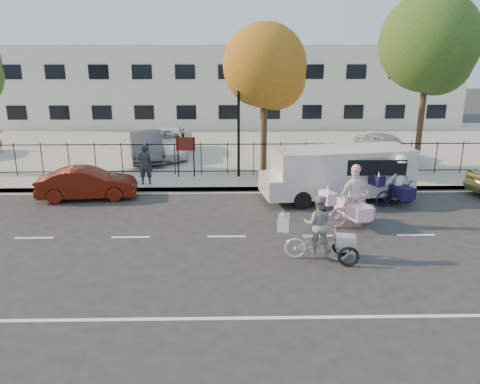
{
  "coord_description": "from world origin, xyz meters",
  "views": [
    {
      "loc": [
        0.15,
        -13.65,
        5.58
      ],
      "look_at": [
        0.45,
        1.2,
        1.1
      ],
      "focal_mm": 35.0,
      "sensor_mm": 36.0,
      "label": 1
    }
  ],
  "objects_px": {
    "unicorn_bike": "(353,204)",
    "red_sedan": "(87,183)",
    "zebra_trike": "(318,235)",
    "lot_car_b": "(167,142)",
    "lot_car_c": "(146,146)",
    "white_van": "(339,171)",
    "lamppost": "(239,110)",
    "lot_car_d": "(385,147)",
    "pedestrian": "(145,164)",
    "bull_bike": "(397,185)"
  },
  "relations": [
    {
      "from": "zebra_trike",
      "to": "lot_car_b",
      "type": "distance_m",
      "value": 14.32
    },
    {
      "from": "pedestrian",
      "to": "zebra_trike",
      "type": "bearing_deg",
      "value": 129.4
    },
    {
      "from": "lamppost",
      "to": "lot_car_d",
      "type": "height_order",
      "value": "lamppost"
    },
    {
      "from": "lot_car_b",
      "to": "lot_car_d",
      "type": "bearing_deg",
      "value": -7.76
    },
    {
      "from": "unicorn_bike",
      "to": "lot_car_b",
      "type": "xyz_separation_m",
      "value": [
        -7.44,
        10.54,
        0.11
      ]
    },
    {
      "from": "zebra_trike",
      "to": "unicorn_bike",
      "type": "xyz_separation_m",
      "value": [
        1.61,
        2.54,
        0.06
      ]
    },
    {
      "from": "lot_car_b",
      "to": "lot_car_c",
      "type": "distance_m",
      "value": 1.49
    },
    {
      "from": "bull_bike",
      "to": "red_sedan",
      "type": "bearing_deg",
      "value": 63.91
    },
    {
      "from": "zebra_trike",
      "to": "lot_car_b",
      "type": "relative_size",
      "value": 0.41
    },
    {
      "from": "red_sedan",
      "to": "lot_car_d",
      "type": "distance_m",
      "value": 14.9
    },
    {
      "from": "lot_car_b",
      "to": "lot_car_d",
      "type": "xyz_separation_m",
      "value": [
        11.46,
        -1.32,
        -0.04
      ]
    },
    {
      "from": "white_van",
      "to": "lot_car_b",
      "type": "height_order",
      "value": "white_van"
    },
    {
      "from": "lamppost",
      "to": "pedestrian",
      "type": "distance_m",
      "value": 4.64
    },
    {
      "from": "pedestrian",
      "to": "bull_bike",
      "type": "bearing_deg",
      "value": 165.34
    },
    {
      "from": "lot_car_c",
      "to": "lot_car_b",
      "type": "bearing_deg",
      "value": 36.77
    },
    {
      "from": "red_sedan",
      "to": "lot_car_c",
      "type": "bearing_deg",
      "value": -17.95
    },
    {
      "from": "zebra_trike",
      "to": "unicorn_bike",
      "type": "relative_size",
      "value": 1.02
    },
    {
      "from": "unicorn_bike",
      "to": "pedestrian",
      "type": "xyz_separation_m",
      "value": [
        -7.61,
        4.76,
        0.24
      ]
    },
    {
      "from": "unicorn_bike",
      "to": "red_sedan",
      "type": "xyz_separation_m",
      "value": [
        -9.62,
        3.23,
        -0.16
      ]
    },
    {
      "from": "zebra_trike",
      "to": "red_sedan",
      "type": "height_order",
      "value": "zebra_trike"
    },
    {
      "from": "lot_car_b",
      "to": "lot_car_d",
      "type": "distance_m",
      "value": 11.53
    },
    {
      "from": "unicorn_bike",
      "to": "pedestrian",
      "type": "height_order",
      "value": "unicorn_bike"
    },
    {
      "from": "zebra_trike",
      "to": "pedestrian",
      "type": "xyz_separation_m",
      "value": [
        -5.99,
        7.31,
        0.3
      ]
    },
    {
      "from": "pedestrian",
      "to": "lot_car_d",
      "type": "xyz_separation_m",
      "value": [
        11.63,
        4.46,
        -0.18
      ]
    },
    {
      "from": "white_van",
      "to": "red_sedan",
      "type": "height_order",
      "value": "white_van"
    },
    {
      "from": "lamppost",
      "to": "lot_car_c",
      "type": "distance_m",
      "value": 6.26
    },
    {
      "from": "zebra_trike",
      "to": "red_sedan",
      "type": "distance_m",
      "value": 9.87
    },
    {
      "from": "lamppost",
      "to": "zebra_trike",
      "type": "relative_size",
      "value": 1.98
    },
    {
      "from": "pedestrian",
      "to": "lot_car_c",
      "type": "height_order",
      "value": "pedestrian"
    },
    {
      "from": "lamppost",
      "to": "red_sedan",
      "type": "relative_size",
      "value": 1.15
    },
    {
      "from": "zebra_trike",
      "to": "red_sedan",
      "type": "relative_size",
      "value": 0.58
    },
    {
      "from": "unicorn_bike",
      "to": "white_van",
      "type": "distance_m",
      "value": 2.98
    },
    {
      "from": "zebra_trike",
      "to": "lot_car_c",
      "type": "bearing_deg",
      "value": 39.19
    },
    {
      "from": "lot_car_b",
      "to": "lot_car_c",
      "type": "bearing_deg",
      "value": -130.55
    },
    {
      "from": "lot_car_c",
      "to": "pedestrian",
      "type": "bearing_deg",
      "value": -94.36
    },
    {
      "from": "unicorn_bike",
      "to": "white_van",
      "type": "height_order",
      "value": "unicorn_bike"
    },
    {
      "from": "unicorn_bike",
      "to": "red_sedan",
      "type": "distance_m",
      "value": 10.15
    },
    {
      "from": "zebra_trike",
      "to": "unicorn_bike",
      "type": "distance_m",
      "value": 3.01
    },
    {
      "from": "unicorn_bike",
      "to": "white_van",
      "type": "relative_size",
      "value": 0.36
    },
    {
      "from": "lot_car_b",
      "to": "red_sedan",
      "type": "bearing_deg",
      "value": -107.8
    },
    {
      "from": "unicorn_bike",
      "to": "red_sedan",
      "type": "height_order",
      "value": "unicorn_bike"
    },
    {
      "from": "unicorn_bike",
      "to": "red_sedan",
      "type": "bearing_deg",
      "value": 53.76
    },
    {
      "from": "unicorn_bike",
      "to": "lot_car_c",
      "type": "xyz_separation_m",
      "value": [
        -8.38,
        9.39,
        0.11
      ]
    },
    {
      "from": "red_sedan",
      "to": "pedestrian",
      "type": "height_order",
      "value": "pedestrian"
    },
    {
      "from": "red_sedan",
      "to": "lot_car_b",
      "type": "relative_size",
      "value": 0.71
    },
    {
      "from": "zebra_trike",
      "to": "bull_bike",
      "type": "height_order",
      "value": "bull_bike"
    },
    {
      "from": "red_sedan",
      "to": "unicorn_bike",
      "type": "bearing_deg",
      "value": -115.18
    },
    {
      "from": "lot_car_c",
      "to": "lot_car_d",
      "type": "bearing_deg",
      "value": -14.65
    },
    {
      "from": "white_van",
      "to": "lot_car_b",
      "type": "xyz_separation_m",
      "value": [
        -7.64,
        7.58,
        -0.24
      ]
    },
    {
      "from": "unicorn_bike",
      "to": "lot_car_b",
      "type": "distance_m",
      "value": 12.9
    }
  ]
}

